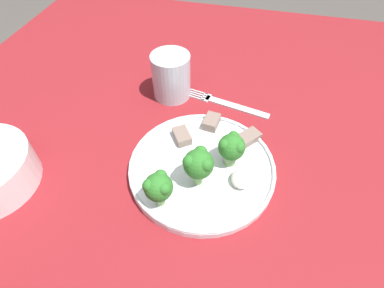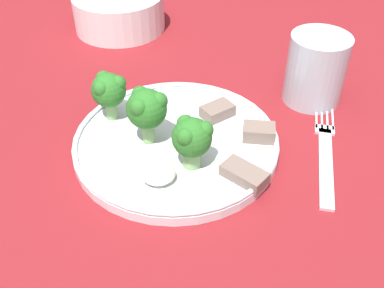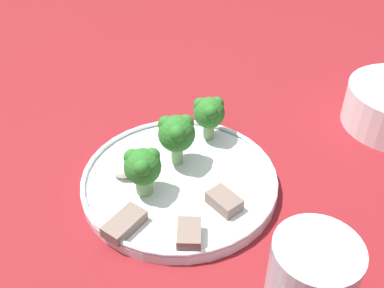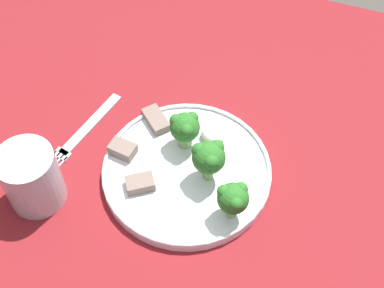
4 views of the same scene
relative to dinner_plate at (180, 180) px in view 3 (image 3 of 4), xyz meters
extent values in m
cube|color=maroon|center=(-0.05, 0.07, -0.02)|extent=(1.36, 1.03, 0.03)
cylinder|color=brown|center=(-0.67, -0.39, -0.41)|extent=(0.06, 0.06, 0.75)
cylinder|color=brown|center=(-0.67, 0.52, -0.41)|extent=(0.06, 0.06, 0.75)
cylinder|color=white|center=(0.00, 0.00, 0.00)|extent=(0.24, 0.24, 0.01)
torus|color=white|center=(0.00, 0.00, 0.01)|extent=(0.24, 0.24, 0.01)
cylinder|color=#B2C1CC|center=(0.18, 0.10, 0.04)|extent=(0.08, 0.08, 0.09)
cylinder|color=#7FA866|center=(-0.08, 0.05, 0.02)|extent=(0.01, 0.01, 0.03)
sphere|color=#286B23|center=(-0.08, 0.05, 0.04)|extent=(0.04, 0.04, 0.04)
sphere|color=#286B23|center=(-0.07, 0.05, 0.05)|extent=(0.02, 0.02, 0.02)
sphere|color=#286B23|center=(-0.09, 0.06, 0.05)|extent=(0.02, 0.02, 0.02)
sphere|color=#286B23|center=(-0.09, 0.03, 0.05)|extent=(0.02, 0.02, 0.02)
cylinder|color=#7FA866|center=(0.02, -0.04, 0.01)|extent=(0.02, 0.02, 0.02)
sphere|color=#286B23|center=(0.02, -0.04, 0.04)|extent=(0.04, 0.04, 0.04)
sphere|color=#286B23|center=(0.03, -0.04, 0.05)|extent=(0.02, 0.02, 0.02)
sphere|color=#286B23|center=(0.01, -0.03, 0.05)|extent=(0.02, 0.02, 0.02)
sphere|color=#286B23|center=(0.01, -0.05, 0.05)|extent=(0.02, 0.02, 0.02)
cylinder|color=#7FA866|center=(-0.03, 0.00, 0.02)|extent=(0.01, 0.01, 0.03)
sphere|color=#286B23|center=(-0.03, 0.00, 0.05)|extent=(0.05, 0.05, 0.05)
sphere|color=#286B23|center=(-0.02, 0.00, 0.06)|extent=(0.02, 0.02, 0.02)
sphere|color=#286B23|center=(-0.04, 0.01, 0.06)|extent=(0.02, 0.02, 0.02)
sphere|color=#286B23|center=(-0.04, -0.01, 0.06)|extent=(0.02, 0.02, 0.02)
cube|color=#756056|center=(0.05, 0.05, 0.01)|extent=(0.05, 0.04, 0.02)
cube|color=#756056|center=(0.10, 0.00, 0.01)|extent=(0.04, 0.03, 0.02)
cube|color=#756056|center=(0.07, -0.06, 0.01)|extent=(0.05, 0.05, 0.01)
ellipsoid|color=silver|center=(-0.02, -0.07, 0.01)|extent=(0.04, 0.03, 0.02)
camera|label=1|loc=(-0.29, -0.05, 0.39)|focal=28.00mm
camera|label=2|loc=(0.02, -0.40, 0.34)|focal=42.00mm
camera|label=3|loc=(0.40, -0.02, 0.37)|focal=42.00mm
camera|label=4|loc=(-0.15, 0.39, 0.63)|focal=50.00mm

